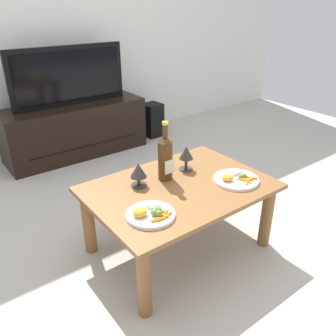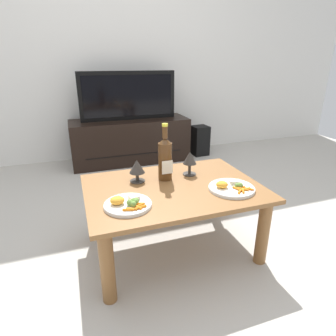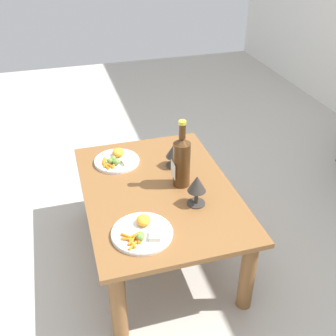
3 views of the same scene
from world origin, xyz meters
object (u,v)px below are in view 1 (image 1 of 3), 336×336
tv_stand (75,129)px  floor_speaker (152,120)px  tv_screen (69,76)px  dinner_plate_left (150,214)px  goblet_left (138,171)px  goblet_right (186,154)px  dinner_plate_right (236,179)px  wine_bottle (165,156)px  dining_table (179,198)px

tv_stand → floor_speaker: tv_stand is taller
tv_screen → dinner_plate_left: size_ratio=4.37×
goblet_left → goblet_right: (0.34, 0.00, 0.01)m
goblet_left → tv_stand: bearing=79.8°
goblet_left → dinner_plate_left: bearing=-112.5°
tv_stand → tv_screen: tv_screen is taller
tv_stand → dinner_plate_right: tv_stand is taller
wine_bottle → dinner_plate_left: wine_bottle is taller
goblet_left → goblet_right: bearing=0.0°
goblet_right → goblet_left: bearing=180.0°
tv_screen → goblet_right: (0.06, -1.57, -0.22)m
goblet_right → dinner_plate_right: 0.33m
goblet_right → dinner_plate_right: goblet_right is taller
dining_table → wine_bottle: (-0.01, 0.12, 0.22)m
dining_table → goblet_left: goblet_left is taller
dinner_plate_left → dinner_plate_right: dinner_plate_left is taller
goblet_right → wine_bottle: bearing=-174.0°
tv_stand → floor_speaker: bearing=-2.9°
wine_bottle → dinner_plate_right: bearing=-41.3°
tv_screen → floor_speaker: (0.86, -0.04, -0.57)m
tv_stand → tv_screen: bearing=-90.0°
floor_speaker → dinner_plate_left: size_ratio=1.49×
dining_table → dinner_plate_right: 0.34m
goblet_left → dinner_plate_left: 0.32m
tv_stand → wine_bottle: bearing=-94.1°
floor_speaker → dining_table: bearing=-124.0°
wine_bottle → dinner_plate_left: size_ratio=1.43×
tv_screen → wine_bottle: tv_screen is taller
dining_table → goblet_left: bearing=142.6°
tv_screen → dining_table: bearing=-93.5°
goblet_left → tv_screen: bearing=79.8°
floor_speaker → goblet_right: goblet_right is taller
tv_stand → goblet_right: goblet_right is taller
dinner_plate_right → goblet_left: bearing=149.0°
goblet_right → dinner_plate_left: (-0.46, -0.29, -0.09)m
tv_stand → dining_table: bearing=-93.5°
dinner_plate_left → tv_stand: bearing=77.8°
dining_table → tv_screen: 1.76m
tv_screen → goblet_right: bearing=-88.0°
tv_screen → dinner_plate_left: tv_screen is taller
dinner_plate_left → dinner_plate_right: size_ratio=0.93×
goblet_left → dinner_plate_right: goblet_left is taller
tv_screen → floor_speaker: 1.03m
goblet_right → dinner_plate_left: bearing=-148.0°
tv_screen → floor_speaker: bearing=-2.8°
floor_speaker → wine_bottle: 1.87m
goblet_left → goblet_right: size_ratio=0.90×
floor_speaker → dinner_plate_right: 1.96m
floor_speaker → tv_screen: bearing=173.2°
dining_table → floor_speaker: bearing=59.9°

